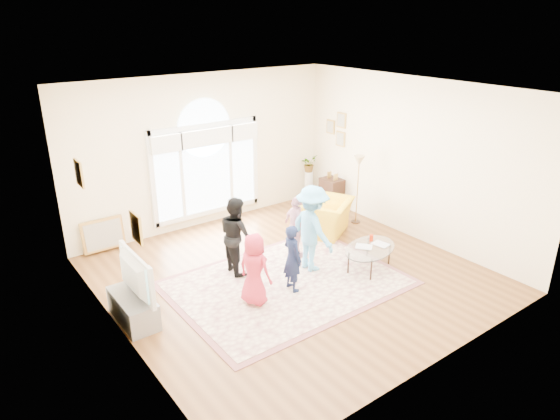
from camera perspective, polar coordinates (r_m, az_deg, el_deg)
ground at (r=8.86m, az=1.34°, el=-7.42°), size 6.00×6.00×0.00m
room_shell at (r=10.49m, az=-8.11°, el=6.32°), size 6.00×6.00×6.00m
area_rug at (r=8.59m, az=0.78°, el=-8.34°), size 3.60×2.60×0.02m
rug_border at (r=8.59m, az=0.78°, el=-8.37°), size 3.80×2.80×0.01m
tv_console at (r=7.86m, az=-16.42°, el=-10.73°), size 0.45×1.00×0.42m
television at (r=7.60m, az=-16.80°, el=-7.25°), size 0.18×1.15×0.66m
coffee_table at (r=9.02m, az=10.24°, el=-4.36°), size 1.38×1.11×0.54m
armchair at (r=10.39m, az=5.23°, el=-0.76°), size 1.43×1.38×0.71m
side_cabinet at (r=11.80m, az=5.90°, el=1.96°), size 0.40×0.50×0.70m
floor_lamp at (r=10.70m, az=9.00°, el=4.97°), size 0.29×0.29×1.51m
plant_pedestal at (r=12.29m, az=3.27°, el=2.84°), size 0.20×0.20×0.70m
potted_plant at (r=12.12m, az=3.33°, el=5.33°), size 0.44×0.40×0.41m
leaning_picture at (r=10.27m, az=-19.32°, el=-4.44°), size 0.80×0.14×0.62m
child_red at (r=7.77m, az=-2.95°, el=-6.77°), size 0.54×0.67×1.18m
child_navy at (r=8.13m, az=1.42°, el=-5.51°), size 0.30×0.43×1.14m
child_black at (r=8.70m, az=-5.01°, el=-2.85°), size 0.58×0.72×1.38m
child_pink at (r=9.23m, az=1.91°, el=-1.94°), size 0.33×0.71×1.18m
child_blue at (r=8.72m, az=3.69°, el=-2.12°), size 0.60×1.02×1.55m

